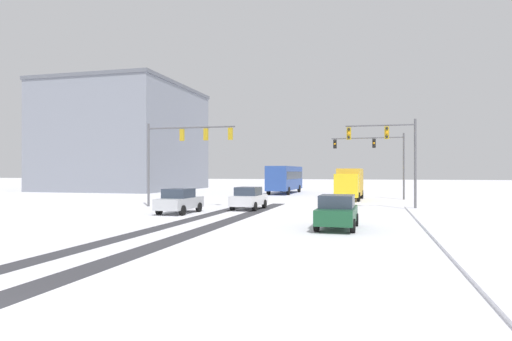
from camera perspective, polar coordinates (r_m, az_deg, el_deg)
name	(u,v)px	position (r m, az deg, el deg)	size (l,w,h in m)	color
wheel_track_left_lane	(171,225)	(23.28, -10.93, -6.87)	(0.97, 32.18, 0.01)	#38383D
wheel_track_right_lane	(213,226)	(22.38, -5.51, -7.14)	(1.08, 32.18, 0.01)	#38383D
sidewalk_kerb_right	(486,239)	(20.04, 27.44, -7.79)	(4.00, 32.18, 0.12)	white
traffic_signal_near_left	(183,144)	(34.57, -9.43, 3.34)	(7.20, 0.39, 6.50)	#56565B
traffic_signal_far_right	(377,152)	(45.66, 15.34, 2.32)	(7.12, 0.66, 6.50)	#56565B
traffic_signal_near_right	(391,146)	(33.52, 16.93, 3.05)	(4.99, 0.38, 6.50)	#56565B
car_white_lead	(249,198)	(32.02, -0.94, -3.57)	(1.93, 4.15, 1.62)	silver
car_silver_second	(179,201)	(29.44, -9.82, -3.87)	(1.90, 4.14, 1.62)	#B7BABF
car_dark_green_third	(337,212)	(21.56, 10.38, -5.24)	(1.90, 4.13, 1.62)	#194C2D
bus_oncoming	(285,177)	(55.77, 3.77, -0.90)	(2.78, 11.03, 3.38)	#284793
box_truck_delivery	(350,183)	(43.76, 11.93, -1.57)	(2.51, 7.48, 3.02)	yellow
office_building_far_left_block	(126,138)	(70.03, -16.36, 3.98)	(18.68, 21.63, 15.49)	gray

